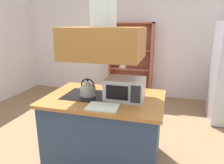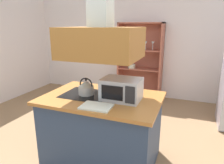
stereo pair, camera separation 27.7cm
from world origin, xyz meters
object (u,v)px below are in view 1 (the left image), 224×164
at_px(dish_cabinet, 131,65).
at_px(microwave, 125,89).
at_px(cutting_board, 102,107).
at_px(kettle, 88,88).

distance_m(dish_cabinet, microwave, 2.70).
xyz_separation_m(dish_cabinet, cutting_board, (0.25, -2.99, 0.10)).
relative_size(cutting_board, microwave, 0.74).
bearing_deg(cutting_board, microwave, 62.58).
relative_size(dish_cabinet, cutting_board, 5.37).
height_order(kettle, microwave, microwave).
xyz_separation_m(kettle, cutting_board, (0.31, -0.34, -0.08)).
relative_size(dish_cabinet, kettle, 8.23).
distance_m(kettle, microwave, 0.48).
height_order(dish_cabinet, microwave, dish_cabinet).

